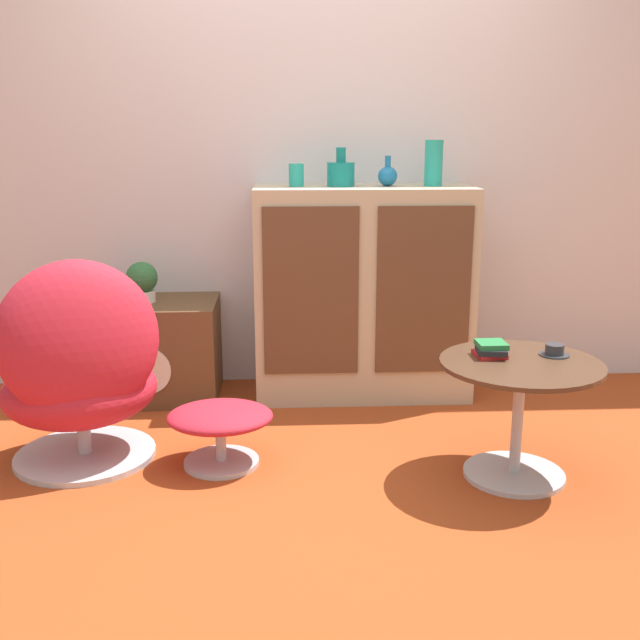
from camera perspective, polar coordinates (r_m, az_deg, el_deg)
name	(u,v)px	position (r m, az deg, el deg)	size (l,w,h in m)	color
ground_plane	(325,488)	(2.99, 0.39, -12.71)	(12.00, 12.00, 0.00)	#9E3D19
wall_back	(311,141)	(4.03, -0.73, 13.47)	(6.40, 0.06, 2.60)	silver
sideboard	(362,292)	(3.87, 3.24, 2.12)	(1.10, 0.47, 1.08)	tan
tv_console	(154,349)	(3.98, -12.52, -2.19)	(0.66, 0.48, 0.51)	brown
egg_chair	(80,369)	(3.20, -17.84, -3.54)	(0.79, 0.76, 0.89)	#B7B7BC
ottoman	(220,422)	(3.14, -7.62, -7.74)	(0.44, 0.37, 0.26)	#B7B7BC
coffee_table	(519,401)	(3.06, 14.91, -5.95)	(0.63, 0.63, 0.48)	#B7B7BC
vase_leftmost	(296,175)	(3.77, -1.82, 10.98)	(0.07, 0.07, 0.11)	teal
vase_inner_left	(341,173)	(3.78, 1.60, 11.14)	(0.14, 0.14, 0.19)	#147A75
vase_inner_right	(388,176)	(3.81, 5.17, 10.91)	(0.10, 0.10, 0.15)	#196699
vase_rightmost	(434,163)	(3.85, 8.65, 11.74)	(0.09, 0.09, 0.23)	teal
potted_plant	(142,281)	(3.90, -13.41, 2.90)	(0.16, 0.16, 0.21)	silver
teacup	(554,351)	(3.12, 17.43, -2.27)	(0.12, 0.12, 0.05)	#2D2D33
book_stack	(491,349)	(3.04, 12.88, -2.20)	(0.13, 0.14, 0.06)	red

